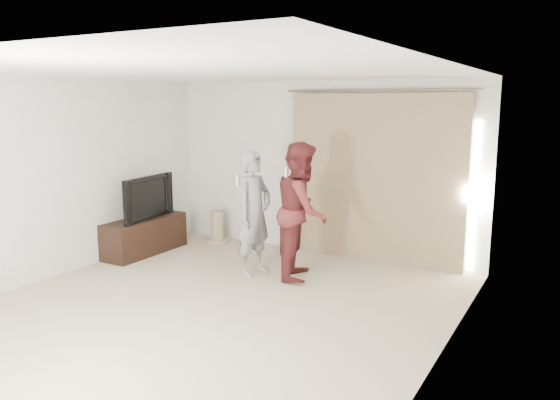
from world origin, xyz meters
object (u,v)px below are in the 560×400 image
(person_man, at_px, (254,214))
(person_woman, at_px, (302,211))
(tv, at_px, (143,197))
(tv_console, at_px, (145,236))

(person_man, height_order, person_woman, person_woman)
(tv, distance_m, person_woman, 2.62)
(person_man, relative_size, person_woman, 0.93)
(tv_console, xyz_separation_m, person_woman, (2.61, 0.17, 0.62))
(tv_console, xyz_separation_m, person_man, (2.01, -0.06, 0.56))
(tv_console, bearing_deg, tv, 0.00)
(tv, distance_m, person_man, 2.02)
(person_man, bearing_deg, tv, 178.42)
(person_man, xyz_separation_m, person_woman, (0.60, 0.22, 0.06))
(person_man, bearing_deg, person_woman, 20.34)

